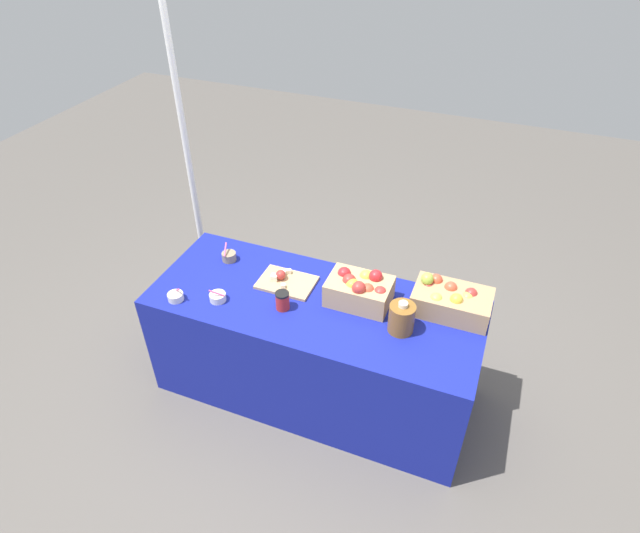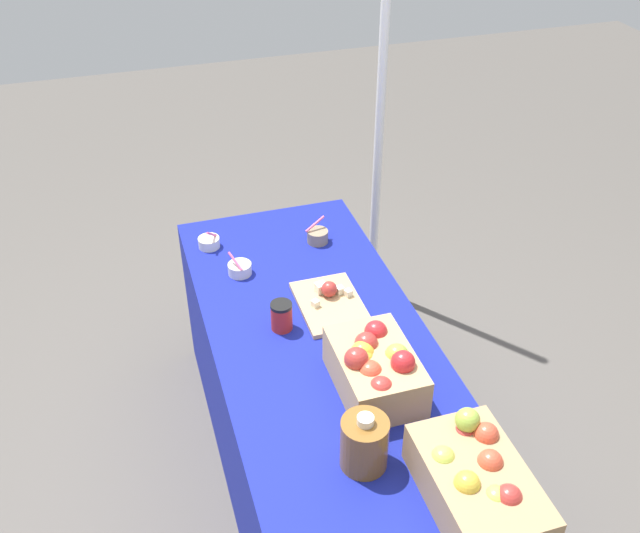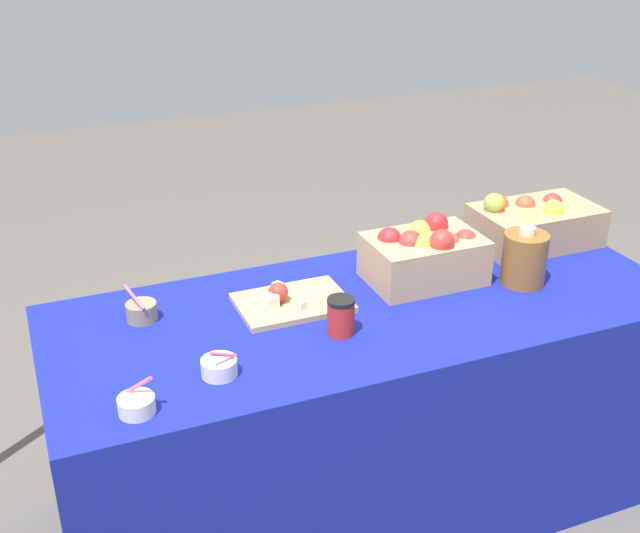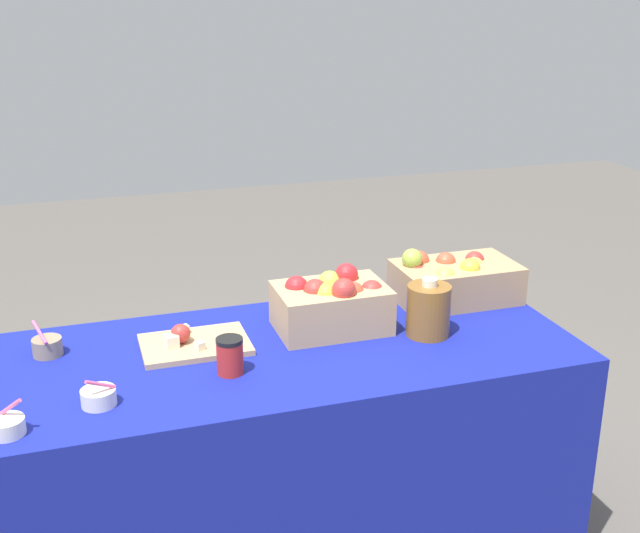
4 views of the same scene
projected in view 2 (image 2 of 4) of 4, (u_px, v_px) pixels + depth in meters
The scene contains 11 objects.
ground_plane at pixel (324, 483), 2.93m from camera, with size 10.00×10.00×0.00m, color #56514C.
table at pixel (325, 421), 2.71m from camera, with size 1.90×0.76×0.74m, color navy.
apple_crate_left at pixel (477, 482), 1.94m from camera, with size 0.42×0.26×0.19m.
apple_crate_middle at pixel (375, 368), 2.29m from camera, with size 0.35×0.24×0.20m.
cutting_board_front at pixel (330, 301), 2.68m from camera, with size 0.33×0.23×0.08m.
sample_bowl_near at pixel (318, 236), 3.02m from camera, with size 0.09×0.10×0.10m.
sample_bowl_mid at pixel (240, 269), 2.84m from camera, with size 0.10×0.09×0.09m.
sample_bowl_far at pixel (209, 242), 3.00m from camera, with size 0.09×0.09×0.10m.
cider_jug at pixel (364, 443), 2.04m from camera, with size 0.14×0.14×0.19m.
coffee_cup at pixel (282, 316), 2.55m from camera, with size 0.08×0.08×0.11m.
tent_pole at pixel (381, 98), 3.36m from camera, with size 0.04×0.04×2.22m, color white.
Camera 2 is at (1.79, -0.57, 2.42)m, focal length 40.48 mm.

